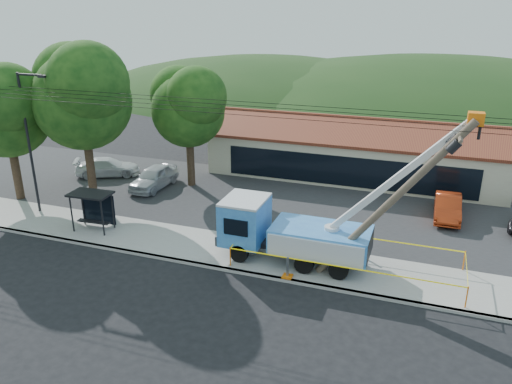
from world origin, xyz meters
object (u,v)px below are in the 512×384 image
Objects in this scene: car_silver at (155,189)px; car_red at (446,219)px; leaning_pole at (397,196)px; bus_shelter at (93,202)px; utility_truck at (291,231)px; car_white at (109,177)px.

car_red is at bearing 4.99° from car_silver.
car_silver is at bearing -176.89° from car_red.
leaning_pole reaches higher than car_silver.
leaning_pole is at bearing -23.57° from car_silver.
leaning_pole is 17.42m from bus_shelter.
car_silver is (-0.43, 7.57, -1.85)m from bus_shelter.
car_white is (-17.36, 8.60, -1.81)m from utility_truck.
bus_shelter is 0.51× the size of car_white.
leaning_pole is 1.70× the size of car_white.
leaning_pole reaches higher than bus_shelter.
utility_truck is at bearing -29.50° from car_silver.
bus_shelter is at bearing -176.18° from car_white.
bus_shelter is 7.80m from car_silver.
leaning_pole reaches higher than car_red.
car_red is (7.77, 8.75, -1.81)m from utility_truck.
car_silver is at bearing 89.86° from bus_shelter.
bus_shelter is at bearing 178.20° from leaning_pole.
car_silver is 5.02m from car_white.
car_red is (2.64, 9.47, -4.65)m from leaning_pole.
car_red is at bearing 74.39° from leaning_pole.
car_red is (19.83, 8.93, -1.85)m from bus_shelter.
car_red is 0.90× the size of car_white.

